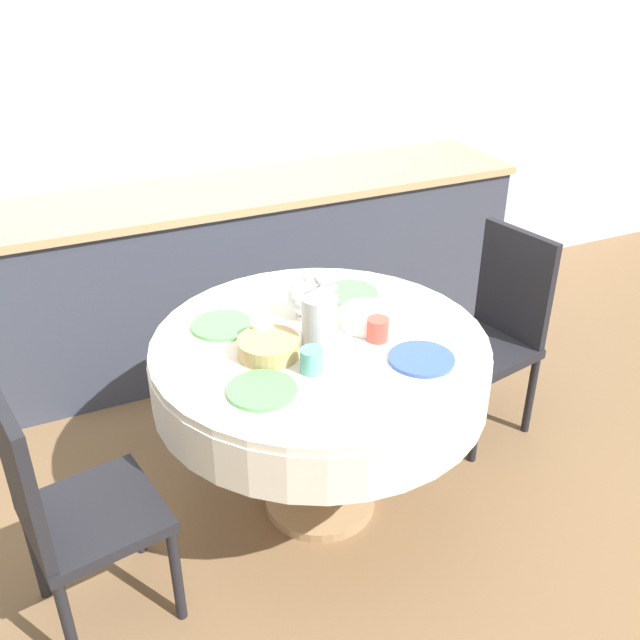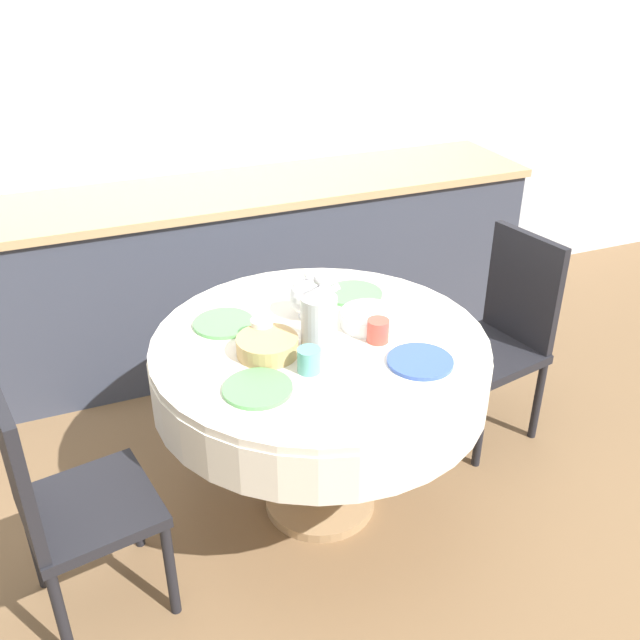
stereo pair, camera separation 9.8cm
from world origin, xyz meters
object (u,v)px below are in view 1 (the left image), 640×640
Objects in this scene: chair_left at (494,326)px; chair_right at (64,505)px; coffee_carafe at (320,318)px; teapot at (307,297)px.

chair_left and chair_right have the same top height.
coffee_carafe reaches higher than chair_left.
chair_left is at bearing 14.03° from coffee_carafe.
chair_right is 3.30× the size of coffee_carafe.
coffee_carafe reaches higher than chair_right.
teapot is (-0.91, -0.01, 0.35)m from chair_left.
teapot is at bearing 99.36° from chair_right.
coffee_carafe is at bearing -102.93° from teapot.
teapot reaches higher than chair_left.
teapot is at bearing 79.52° from chair_left.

